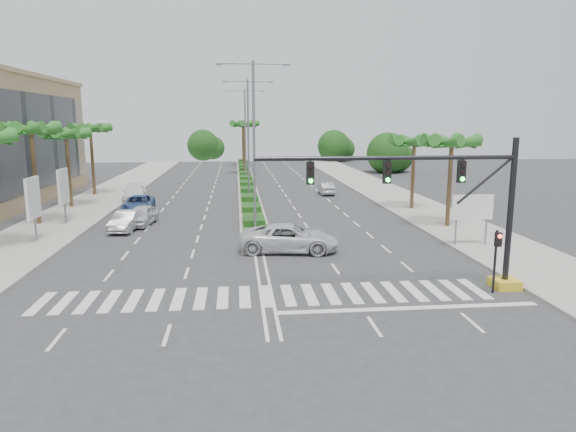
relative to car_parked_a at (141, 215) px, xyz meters
name	(u,v)px	position (x,y,z in m)	size (l,w,h in m)	color
ground	(267,296)	(8.64, -17.32, -0.76)	(160.00, 160.00, 0.00)	#333335
footpath_right	(427,213)	(23.84, 2.68, -0.68)	(6.00, 120.00, 0.15)	gray
footpath_left	(65,219)	(-6.56, 2.68, -0.68)	(6.00, 120.00, 0.15)	gray
median	(246,181)	(8.64, 27.68, -0.66)	(2.20, 75.00, 0.20)	gray
median_grass	(246,180)	(8.64, 27.68, -0.54)	(1.80, 75.00, 0.04)	#365D20
signal_gantry	(464,219)	(17.91, -17.32, 2.70)	(12.60, 1.20, 7.20)	gold
pedestrian_signal	(497,251)	(19.24, -17.99, 1.29)	(0.28, 0.36, 3.00)	black
direction_sign	(472,209)	(22.14, -9.33, 1.70)	(2.70, 0.11, 3.40)	slate
billboard_near	(33,199)	(-5.86, -5.32, 2.21)	(0.18, 2.10, 4.35)	slate
billboard_far	(63,187)	(-5.86, 0.68, 2.21)	(0.18, 2.10, 4.35)	slate
palm_left_mid	(31,133)	(-7.86, 0.68, 6.32)	(4.57, 4.68, 7.95)	brown
palm_left_far	(66,137)	(-7.86, 8.68, 5.74)	(4.57, 4.68, 7.35)	brown
palm_left_end	(90,131)	(-7.86, 16.68, 6.13)	(4.57, 4.68, 7.75)	brown
palm_right_near	(452,145)	(23.14, -3.32, 5.45)	(4.57, 4.68, 7.05)	brown
palm_right_far	(414,144)	(23.14, 4.68, 5.16)	(4.57, 4.68, 6.75)	brown
palm_median_a	(244,126)	(8.64, 37.68, 6.42)	(4.57, 4.68, 8.05)	brown
palm_median_b	(243,125)	(8.64, 52.68, 6.42)	(4.57, 4.68, 8.05)	brown
streetlight_near	(254,137)	(8.64, -3.32, 6.05)	(5.10, 0.25, 12.00)	slate
streetlight_mid	(248,132)	(8.64, 12.68, 6.05)	(5.10, 0.25, 12.00)	slate
streetlight_far	(245,130)	(8.64, 28.68, 6.05)	(5.10, 0.25, 12.00)	slate
car_parked_a	(141,215)	(0.00, 0.00, 0.00)	(1.79, 4.44, 1.51)	silver
car_parked_b	(127,221)	(-0.73, -1.90, -0.04)	(1.52, 4.35, 1.43)	#AFB0B4
car_parked_c	(139,204)	(-1.21, 5.61, -0.01)	(2.48, 5.37, 1.49)	navy
car_parked_d	(135,193)	(-2.88, 12.64, 0.02)	(2.17, 5.33, 1.55)	white
car_crossing	(289,238)	(10.54, -9.25, 0.09)	(2.80, 6.06, 1.68)	silver
car_right	(326,188)	(17.14, 15.29, -0.08)	(1.42, 4.08, 1.34)	#A1A2A5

